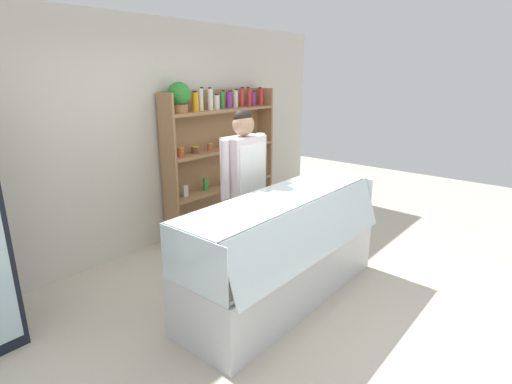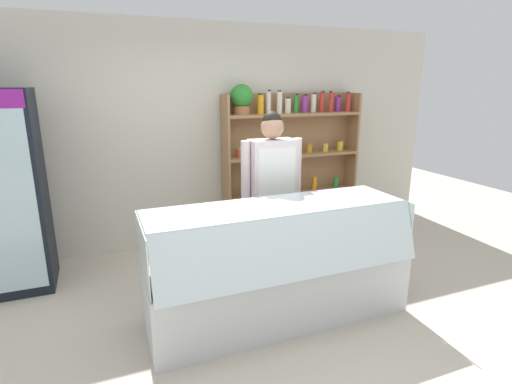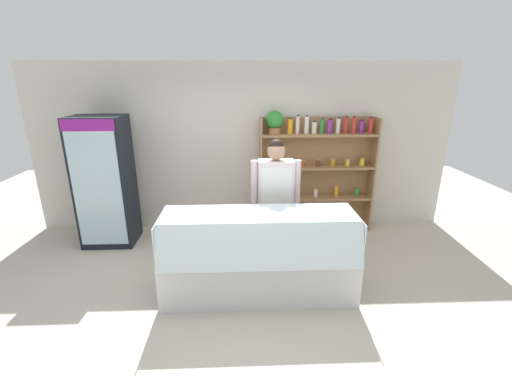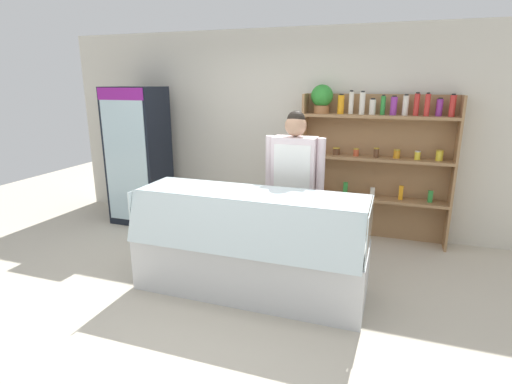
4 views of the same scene
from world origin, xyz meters
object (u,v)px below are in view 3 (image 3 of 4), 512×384
at_px(shop_clerk, 276,192).
at_px(shelving_unit, 312,163).
at_px(drinks_fridge, 105,182).
at_px(deli_display_case, 259,269).

bearing_deg(shop_clerk, shelving_unit, 58.25).
bearing_deg(shop_clerk, drinks_fridge, 163.57).
height_order(shelving_unit, deli_display_case, shelving_unit).
bearing_deg(deli_display_case, shop_clerk, 70.12).
relative_size(shelving_unit, deli_display_case, 0.89).
height_order(shelving_unit, shop_clerk, shelving_unit).
bearing_deg(drinks_fridge, shop_clerk, -16.43).
distance_m(shelving_unit, deli_display_case, 2.23).
height_order(drinks_fridge, shelving_unit, shelving_unit).
bearing_deg(shelving_unit, shop_clerk, -121.75).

